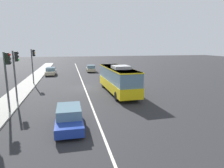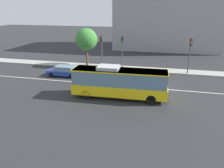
{
  "view_description": "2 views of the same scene",
  "coord_description": "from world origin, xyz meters",
  "views": [
    {
      "loc": [
        -26.44,
        1.97,
        5.7
      ],
      "look_at": [
        -4.72,
        -2.83,
        1.31
      ],
      "focal_mm": 31.32,
      "sensor_mm": 36.0,
      "label": 1
    },
    {
      "loc": [
        0.71,
        -25.83,
        9.4
      ],
      "look_at": [
        -5.09,
        -2.12,
        0.89
      ],
      "focal_mm": 36.13,
      "sensor_mm": 36.0,
      "label": 2
    }
  ],
  "objects": [
    {
      "name": "traffic_light_near_corner",
      "position": [
        -8.97,
        6.95,
        3.56
      ],
      "size": [
        0.34,
        0.62,
        5.2
      ],
      "rotation": [
        0.0,
        0.0,
        -1.65
      ],
      "color": "#47474C",
      "rests_on": "ground_plane"
    },
    {
      "name": "sedan_blue",
      "position": [
        -13.05,
        2.11,
        0.72
      ],
      "size": [
        4.51,
        1.83,
        1.46
      ],
      "rotation": [
        0.0,
        0.0,
        3.15
      ],
      "color": "#1E3899",
      "rests_on": "ground_plane"
    },
    {
      "name": "traffic_light_far_corner",
      "position": [
        3.88,
        7.04,
        3.56
      ],
      "size": [
        0.33,
        0.62,
        5.2
      ],
      "rotation": [
        0.0,
        0.0,
        -1.52
      ],
      "color": "#47474C",
      "rests_on": "ground_plane"
    },
    {
      "name": "lane_centre_line",
      "position": [
        0.0,
        0.0,
        0.01
      ],
      "size": [
        76.0,
        0.16,
        0.01
      ],
      "primitive_type": "cube",
      "color": "silver",
      "rests_on": "ground_plane"
    },
    {
      "name": "sidewalk_kerb",
      "position": [
        0.0,
        8.05,
        0.07
      ],
      "size": [
        80.0,
        2.58,
        0.14
      ],
      "primitive_type": "cube",
      "color": "#9E9B93",
      "rests_on": "ground_plane"
    },
    {
      "name": "ground_plane",
      "position": [
        0.0,
        0.0,
        0.0
      ],
      "size": [
        160.0,
        160.0,
        0.0
      ],
      "primitive_type": "plane",
      "color": "#28282B"
    },
    {
      "name": "transit_bus",
      "position": [
        -3.89,
        -3.75,
        1.81
      ],
      "size": [
        10.09,
        2.87,
        3.46
      ],
      "rotation": [
        0.0,
        0.0,
        0.04
      ],
      "color": "yellow",
      "rests_on": "ground_plane"
    },
    {
      "name": "office_block_background",
      "position": [
        0.34,
        28.9,
        8.5
      ],
      "size": [
        22.8,
        13.21,
        17.0
      ],
      "rotation": [
        0.0,
        0.0,
        0.0
      ],
      "color": "#939399",
      "rests_on": "ground_plane"
    },
    {
      "name": "traffic_light_mid_block",
      "position": [
        -5.75,
        7.08,
        3.56
      ],
      "size": [
        0.35,
        0.62,
        5.2
      ],
      "rotation": [
        0.0,
        0.0,
        -1.47
      ],
      "color": "#47474C",
      "rests_on": "ground_plane"
    },
    {
      "name": "street_tree_kerbside_left",
      "position": [
        -11.88,
        8.41,
        4.29
      ],
      "size": [
        3.52,
        3.52,
        6.08
      ],
      "color": "#4C3823",
      "rests_on": "ground_plane"
    }
  ]
}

